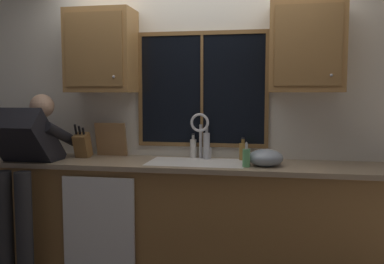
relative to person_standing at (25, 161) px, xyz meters
name	(u,v)px	position (x,y,z in m)	size (l,w,h in m)	color
back_wall	(193,117)	(1.30, 0.64, 0.34)	(5.99, 0.12, 2.55)	silver
window_glass	(202,90)	(1.39, 0.57, 0.59)	(1.10, 0.02, 0.95)	black
window_frame_top	(202,33)	(1.39, 0.56, 1.08)	(1.17, 0.02, 0.04)	brown
window_frame_bottom	(202,145)	(1.39, 0.56, 0.10)	(1.17, 0.02, 0.04)	brown
window_frame_left	(140,90)	(0.82, 0.56, 0.59)	(0.04, 0.02, 0.95)	brown
window_frame_right	(267,89)	(1.96, 0.56, 0.59)	(0.04, 0.02, 0.95)	brown
window_mullion_center	(202,90)	(1.39, 0.56, 0.59)	(0.02, 0.02, 0.95)	brown
lower_cabinet_run	(186,218)	(1.30, 0.29, -0.49)	(3.59, 0.58, 0.88)	olive
countertop	(186,165)	(1.30, 0.27, -0.03)	(3.65, 0.62, 0.04)	gray
dishwasher_front	(99,223)	(0.64, -0.03, -0.48)	(0.60, 0.02, 0.74)	white
upper_cabinet_left	(101,51)	(0.51, 0.41, 0.93)	(0.59, 0.36, 0.72)	#9E703D
upper_cabinet_right	(306,47)	(2.26, 0.41, 0.93)	(0.59, 0.36, 0.72)	#9E703D
sink	(196,174)	(1.39, 0.28, -0.11)	(0.80, 0.46, 0.21)	silver
faucet	(201,130)	(1.40, 0.46, 0.24)	(0.18, 0.09, 0.40)	silver
person_standing	(25,161)	(0.00, 0.00, 0.00)	(0.53, 0.72, 1.48)	#262628
knife_block	(82,145)	(0.34, 0.35, 0.09)	(0.12, 0.18, 0.32)	brown
cutting_board	(111,139)	(0.56, 0.50, 0.14)	(0.29, 0.02, 0.31)	#997047
mixing_bowl	(266,158)	(1.95, 0.22, 0.05)	(0.28, 0.28, 0.14)	#8C99A8
soap_dispenser	(246,157)	(1.81, 0.13, 0.06)	(0.06, 0.07, 0.20)	#59A566
bottle_green_glass	(207,145)	(1.45, 0.46, 0.11)	(0.06, 0.06, 0.30)	#B7B7BC
bottle_tall_clear	(243,151)	(1.76, 0.47, 0.06)	(0.06, 0.06, 0.19)	olive
bottle_amber_small	(193,148)	(1.32, 0.50, 0.08)	(0.06, 0.06, 0.22)	silver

